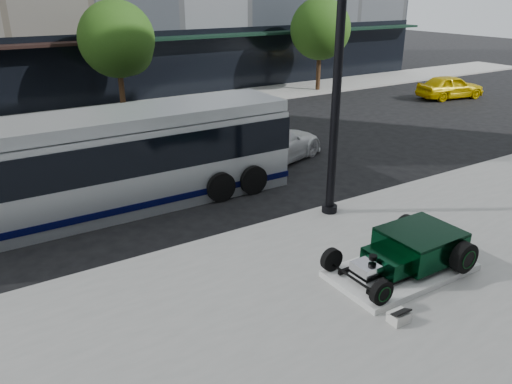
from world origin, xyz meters
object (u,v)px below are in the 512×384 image
hot_rod (413,247)px  white_sedan (270,144)px  yellow_taxi (450,87)px  lamppost (337,83)px  transit_bus (97,164)px

hot_rod → white_sedan: size_ratio=0.64×
hot_rod → white_sedan: bearing=78.8°
hot_rod → yellow_taxi: (17.79, 12.94, 0.02)m
lamppost → transit_bus: lamppost is taller
yellow_taxi → transit_bus: bearing=114.3°
yellow_taxi → white_sedan: bearing=116.2°
hot_rod → lamppost: size_ratio=0.39×
hot_rod → transit_bus: 9.14m
lamppost → white_sedan: (1.21, 5.00, -3.19)m
lamppost → yellow_taxi: size_ratio=1.96×
hot_rod → white_sedan: white_sedan is taller
yellow_taxi → lamppost: bearing=129.5°
transit_bus → yellow_taxi: 23.54m
hot_rod → transit_bus: size_ratio=0.27×
hot_rod → transit_bus: transit_bus is taller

